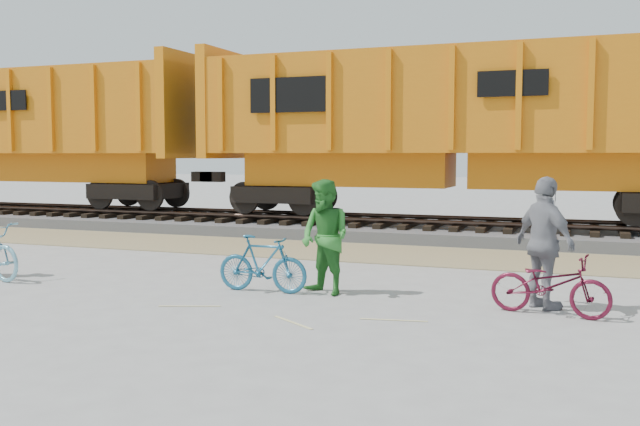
# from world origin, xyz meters

# --- Properties ---
(ground) EXTENTS (120.00, 120.00, 0.00)m
(ground) POSITION_xyz_m (0.00, 0.00, 0.00)
(ground) COLOR #9E9E99
(ground) RESTS_ON ground
(gravel_strip) EXTENTS (120.00, 3.00, 0.02)m
(gravel_strip) POSITION_xyz_m (0.00, 5.50, 0.01)
(gravel_strip) COLOR tan
(gravel_strip) RESTS_ON ground
(ballast_bed) EXTENTS (120.00, 4.00, 0.30)m
(ballast_bed) POSITION_xyz_m (0.00, 9.00, 0.15)
(ballast_bed) COLOR slate
(ballast_bed) RESTS_ON ground
(track) EXTENTS (120.00, 2.60, 0.24)m
(track) POSITION_xyz_m (0.00, 9.00, 0.47)
(track) COLOR black
(track) RESTS_ON ballast_bed
(hopper_car_left) EXTENTS (14.00, 3.13, 4.65)m
(hopper_car_left) POSITION_xyz_m (-13.73, 9.00, 3.01)
(hopper_car_left) COLOR black
(hopper_car_left) RESTS_ON track
(hopper_car_center) EXTENTS (14.00, 3.13, 4.65)m
(hopper_car_center) POSITION_xyz_m (1.27, 9.00, 3.01)
(hopper_car_center) COLOR black
(hopper_car_center) RESTS_ON track
(bicycle_teal) EXTENTS (1.53, 0.44, 0.92)m
(bicycle_teal) POSITION_xyz_m (-0.47, 0.56, 0.46)
(bicycle_teal) COLOR #1D5B7C
(bicycle_teal) RESTS_ON ground
(bicycle_maroon) EXTENTS (1.70, 0.84, 0.85)m
(bicycle_maroon) POSITION_xyz_m (3.92, 0.44, 0.43)
(bicycle_maroon) COLOR #551024
(bicycle_maroon) RESTS_ON ground
(person_man) EXTENTS (1.09, 1.01, 1.82)m
(person_man) POSITION_xyz_m (0.53, 0.76, 0.91)
(person_man) COLOR #2C7D2B
(person_man) RESTS_ON ground
(person_woman) EXTENTS (1.11, 1.12, 1.89)m
(person_woman) POSITION_xyz_m (3.82, 0.84, 0.95)
(person_woman) COLOR gray
(person_woman) RESTS_ON ground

